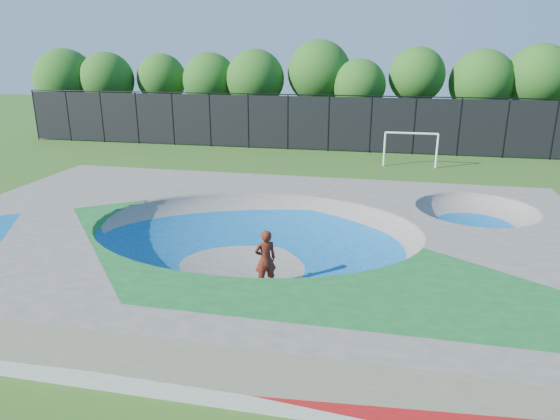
{
  "coord_description": "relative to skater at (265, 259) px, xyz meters",
  "views": [
    {
      "loc": [
        4.01,
        -15.08,
        7.02
      ],
      "look_at": [
        0.21,
        3.0,
        1.1
      ],
      "focal_mm": 32.0,
      "sensor_mm": 36.0,
      "label": 1
    }
  ],
  "objects": [
    {
      "name": "fence",
      "position": [
        -0.69,
        22.45,
        1.16
      ],
      "size": [
        48.09,
        0.09,
        4.04
      ],
      "color": "black",
      "rests_on": "ground"
    },
    {
      "name": "treeline",
      "position": [
        -2.08,
        27.5,
        3.85
      ],
      "size": [
        51.69,
        6.87,
        7.9
      ],
      "color": "#483324",
      "rests_on": "ground"
    },
    {
      "name": "skater",
      "position": [
        0.0,
        0.0,
        0.0
      ],
      "size": [
        0.82,
        0.74,
        1.88
      ],
      "primitive_type": "imported",
      "rotation": [
        0.0,
        0.0,
        3.68
      ],
      "color": "#A92B0D",
      "rests_on": "ground"
    },
    {
      "name": "skateboard",
      "position": [
        0.0,
        0.0,
        -0.92
      ],
      "size": [
        0.8,
        0.53,
        0.05
      ],
      "primitive_type": "cube",
      "rotation": [
        0.0,
        0.0,
        0.44
      ],
      "color": "black",
      "rests_on": "ground"
    },
    {
      "name": "ground",
      "position": [
        -0.69,
        1.45,
        -0.94
      ],
      "size": [
        120.0,
        120.0,
        0.0
      ],
      "primitive_type": "plane",
      "color": "#295317",
      "rests_on": "ground"
    },
    {
      "name": "soccer_goal",
      "position": [
        4.97,
        18.29,
        0.58
      ],
      "size": [
        3.31,
        0.12,
        2.19
      ],
      "color": "white",
      "rests_on": "ground"
    },
    {
      "name": "skate_deck",
      "position": [
        -0.69,
        1.45,
        -0.19
      ],
      "size": [
        22.0,
        14.0,
        1.5
      ],
      "primitive_type": "cube",
      "color": "gray",
      "rests_on": "ground"
    }
  ]
}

